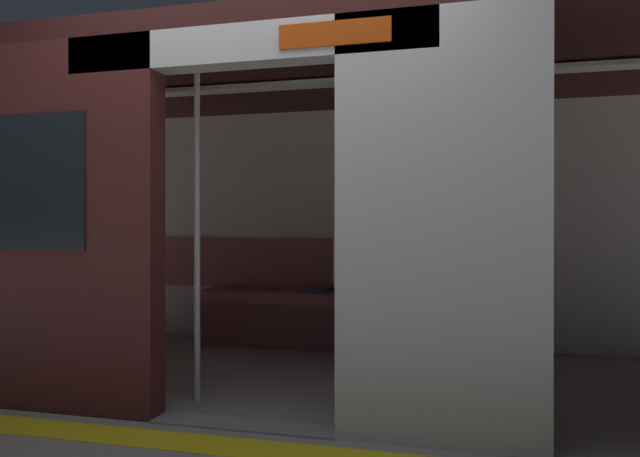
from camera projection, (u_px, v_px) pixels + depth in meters
ground_plane at (245, 426)px, 3.19m from camera, size 60.00×60.00×0.00m
platform_edge_strip at (221, 445)px, 2.90m from camera, size 8.00×0.24×0.01m
train_car at (295, 168)px, 4.28m from camera, size 6.40×2.56×2.20m
bench_seat at (335, 306)px, 5.16m from camera, size 2.43×0.44×0.48m
person_seated at (364, 268)px, 5.05m from camera, size 0.55×0.68×1.21m
handbag at (425, 284)px, 5.03m from camera, size 0.26×0.15×0.17m
book at (320, 290)px, 5.30m from camera, size 0.16×0.23×0.03m
grab_pole_door at (197, 228)px, 3.64m from camera, size 0.04×0.04×2.06m
grab_pole_far at (343, 229)px, 3.44m from camera, size 0.04×0.04×2.06m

